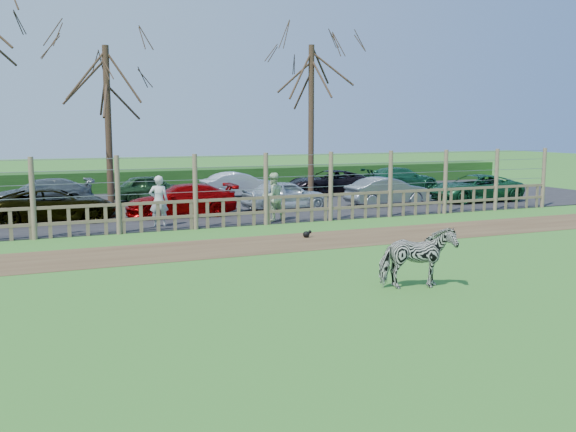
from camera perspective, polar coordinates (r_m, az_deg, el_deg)
name	(u,v)px	position (r m, az deg, el deg)	size (l,w,h in m)	color
ground	(290,283)	(14.10, 0.21, -5.95)	(120.00, 120.00, 0.00)	#4F9B37
dirt_strip	(228,247)	(18.23, -5.36, -2.78)	(34.00, 2.80, 0.01)	brown
asphalt	(157,206)	(27.82, -11.60, 0.84)	(44.00, 13.00, 0.04)	#232326
hedge	(129,181)	(34.62, -13.92, 3.02)	(46.00, 2.00, 1.10)	#1E4716
fence	(196,205)	(21.43, -8.22, 0.95)	(30.16, 0.16, 2.50)	brown
tree_mid	(107,88)	(26.35, -15.81, 10.88)	(4.80, 4.80, 6.83)	#3D2B1E
tree_right	(311,85)	(29.38, 2.09, 11.57)	(4.80, 4.80, 7.35)	#3D2B1E
zebra	(417,258)	(13.74, 11.42, -3.66)	(0.71, 1.56, 1.32)	gray
visitor_a	(159,201)	(21.99, -11.42, 1.31)	(0.63, 0.41, 1.72)	silver
visitor_b	(273,197)	(22.88, -1.36, 1.72)	(0.84, 0.65, 1.72)	beige
crow	(307,234)	(19.70, 1.67, -1.62)	(0.28, 0.21, 0.23)	black
car_2	(56,205)	(24.11, -19.95, 0.93)	(1.99, 4.32, 1.20)	black
car_3	(181,200)	(24.46, -9.45, 1.40)	(1.68, 4.13, 1.20)	#8D0304
car_4	(285,195)	(25.95, -0.24, 1.88)	(1.42, 3.52, 1.20)	#B1BCC2
car_5	(388,191)	(27.75, 8.85, 2.18)	(1.27, 3.64, 1.20)	slate
car_6	(475,188)	(30.11, 16.26, 2.40)	(1.99, 4.32, 1.20)	#17532D
car_9	(41,193)	(28.44, -21.08, 1.88)	(1.68, 4.13, 1.20)	#4F5A5C
car_10	(152,188)	(29.57, -12.00, 2.45)	(1.42, 3.52, 1.20)	#214522
car_11	(239,185)	(30.58, -4.34, 2.78)	(1.27, 3.64, 1.20)	#B5BDC8
car_12	(329,182)	(31.88, 3.62, 3.00)	(1.99, 4.32, 1.20)	black
car_13	(401,179)	(34.64, 10.00, 3.29)	(1.68, 4.13, 1.20)	#195534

